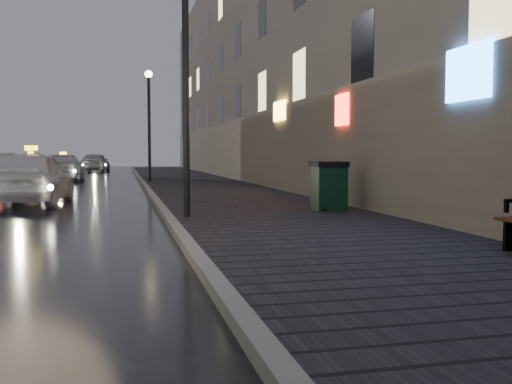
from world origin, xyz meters
TOP-DOWN VIEW (x-y plane):
  - ground at (0.00, 0.00)m, footprint 120.00×120.00m
  - sidewalk at (3.90, 21.00)m, footprint 4.60×58.00m
  - curb at (1.50, 21.00)m, footprint 0.20×58.00m
  - building_near at (7.10, 25.00)m, footprint 1.80×50.00m
  - lamp_near at (1.85, 6.00)m, footprint 0.36×0.36m
  - lamp_far at (1.85, 22.00)m, footprint 0.36×0.36m
  - trash_bin at (5.22, 6.59)m, footprint 0.76×0.76m
  - taxi_near at (-1.99, 11.53)m, footprint 2.16×4.70m
  - taxi_mid at (-2.46, 25.63)m, footprint 2.04×4.90m
  - taxi_far at (-5.17, 33.22)m, footprint 2.57×5.36m
  - car_far at (-1.46, 40.37)m, footprint 2.33×4.63m

SIDE VIEW (x-z plane):
  - ground at x=0.00m, z-range 0.00..0.00m
  - sidewalk at x=3.90m, z-range 0.00..0.15m
  - curb at x=1.50m, z-range 0.00..0.15m
  - taxi_mid at x=-2.46m, z-range 0.00..1.42m
  - trash_bin at x=5.22m, z-range 0.16..1.30m
  - taxi_far at x=-5.17m, z-range 0.00..1.48m
  - car_far at x=-1.46m, z-range 0.00..1.51m
  - taxi_near at x=-1.99m, z-range 0.00..1.56m
  - lamp_near at x=1.85m, z-range 0.85..6.13m
  - lamp_far at x=1.85m, z-range 0.85..6.13m
  - building_near at x=7.10m, z-range 0.00..13.00m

